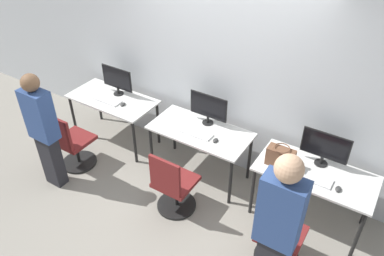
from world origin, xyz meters
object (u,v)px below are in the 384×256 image
at_px(office_chair_right, 279,241).
at_px(person_right, 277,228).
at_px(keyboard_left, 108,100).
at_px(mouse_right, 338,189).
at_px(office_chair_left, 72,145).
at_px(office_chair_center, 173,188).
at_px(keyboard_right, 313,178).
at_px(person_left, 43,129).
at_px(monitor_right, 325,147).
at_px(mouse_left, 123,104).
at_px(monitor_center, 208,108).
at_px(monitor_left, 117,80).
at_px(handbag, 280,157).
at_px(mouse_center, 215,140).
at_px(keyboard_center, 196,133).

xyz_separation_m(office_chair_right, person_right, (0.05, -0.37, 0.60)).
relative_size(keyboard_left, mouse_right, 4.50).
bearing_deg(office_chair_right, mouse_right, 61.33).
xyz_separation_m(office_chair_left, office_chair_center, (1.61, 0.06, 0.00)).
bearing_deg(keyboard_right, mouse_right, -5.68).
height_order(office_chair_left, keyboard_right, office_chair_left).
relative_size(person_left, monitor_right, 3.07).
relative_size(mouse_left, office_chair_right, 0.10).
relative_size(person_left, office_chair_right, 1.81).
distance_m(monitor_right, mouse_right, 0.47).
relative_size(office_chair_left, monitor_right, 1.69).
relative_size(monitor_center, monitor_right, 1.00).
height_order(office_chair_left, office_chair_center, same).
bearing_deg(office_chair_center, keyboard_right, 23.12).
xyz_separation_m(person_left, monitor_center, (1.51, 1.33, 0.09)).
height_order(office_chair_center, office_chair_right, same).
bearing_deg(office_chair_center, monitor_left, 150.89).
bearing_deg(mouse_left, office_chair_right, -15.19).
bearing_deg(handbag, mouse_left, 179.20).
bearing_deg(person_left, office_chair_right, 7.27).
bearing_deg(office_chair_left, monitor_left, 85.39).
bearing_deg(office_chair_right, mouse_left, 164.81).
xyz_separation_m(mouse_left, mouse_center, (1.48, -0.03, 0.00)).
xyz_separation_m(office_chair_left, handbag, (2.62, 0.68, 0.48)).
height_order(monitor_right, office_chair_right, monitor_right).
bearing_deg(monitor_right, person_left, -156.14).
distance_m(mouse_center, mouse_right, 1.46).
bearing_deg(handbag, person_left, -158.04).
relative_size(monitor_left, handbag, 1.72).
distance_m(mouse_center, monitor_right, 1.24).
relative_size(monitor_right, office_chair_right, 0.59).
distance_m(office_chair_left, office_chair_right, 2.93).
bearing_deg(keyboard_center, monitor_right, 10.14).
height_order(monitor_center, person_right, person_right).
bearing_deg(person_right, keyboard_center, 143.95).
xyz_separation_m(keyboard_center, handbag, (1.08, -0.01, 0.11)).
distance_m(keyboard_right, handbag, 0.40).
height_order(monitor_center, office_chair_center, monitor_center).
relative_size(office_chair_left, handbag, 2.92).
distance_m(mouse_center, person_right, 1.58).
bearing_deg(office_chair_center, person_left, -164.78).
xyz_separation_m(mouse_left, office_chair_right, (2.60, -0.71, -0.38)).
height_order(mouse_center, handbag, handbag).
height_order(monitor_right, person_right, person_right).
relative_size(monitor_left, person_right, 0.30).
bearing_deg(monitor_center, person_right, -42.66).
xyz_separation_m(monitor_right, person_right, (-0.02, -1.31, 0.00)).
relative_size(office_chair_left, mouse_center, 9.72).
distance_m(keyboard_left, monitor_center, 1.51).
xyz_separation_m(person_left, mouse_right, (3.24, 1.00, -0.12)).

